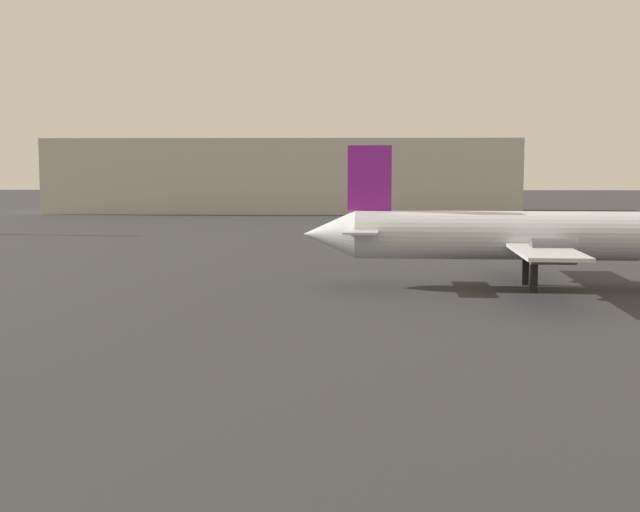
{
  "coord_description": "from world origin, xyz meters",
  "views": [
    {
      "loc": [
        -0.46,
        -7.47,
        7.26
      ],
      "look_at": [
        -1.88,
        41.51,
        2.27
      ],
      "focal_mm": 47.55,
      "sensor_mm": 36.0,
      "label": 1
    }
  ],
  "objects": [
    {
      "name": "airplane_on_taxiway",
      "position": [
        11.82,
        44.27,
        3.26
      ],
      "size": [
        30.36,
        20.42,
        8.76
      ],
      "rotation": [
        0.0,
        0.0,
        -0.06
      ],
      "color": "silver",
      "rests_on": "ground_plane"
    },
    {
      "name": "terminal_building",
      "position": [
        -10.99,
        139.84,
        6.2
      ],
      "size": [
        78.55,
        20.21,
        12.39
      ],
      "primitive_type": "cube",
      "color": "#B7B7B2",
      "rests_on": "ground_plane"
    }
  ]
}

